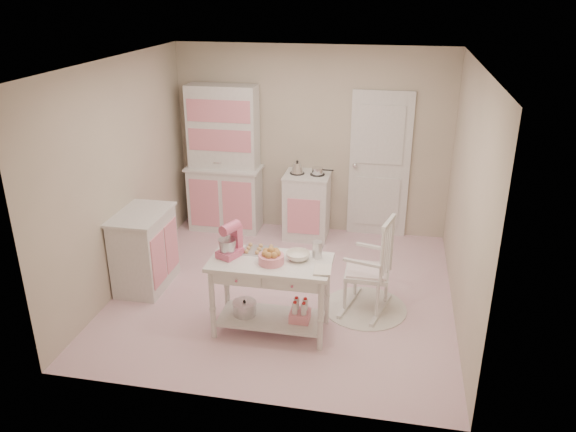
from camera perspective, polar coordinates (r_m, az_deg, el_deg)
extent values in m
plane|color=pink|center=(6.60, -0.33, -7.63)|extent=(3.80, 3.80, 0.00)
cube|color=white|center=(5.76, -0.39, 15.37)|extent=(3.80, 3.80, 0.04)
cube|color=beige|center=(7.85, 2.42, 7.59)|extent=(3.80, 0.04, 2.60)
cube|color=beige|center=(4.36, -5.34, -5.09)|extent=(3.80, 0.04, 2.60)
cube|color=beige|center=(6.68, -16.59, 3.99)|extent=(0.04, 3.80, 2.60)
cube|color=beige|center=(6.00, 17.74, 1.77)|extent=(0.04, 3.80, 2.60)
cube|color=white|center=(7.82, 9.28, 5.11)|extent=(0.82, 0.05, 2.04)
cube|color=white|center=(7.96, -6.55, 5.73)|extent=(1.06, 0.50, 2.08)
cube|color=white|center=(7.84, 1.93, 1.11)|extent=(0.62, 0.57, 0.92)
cube|color=white|center=(6.73, -14.37, -3.34)|extent=(0.54, 0.84, 0.92)
cylinder|color=white|center=(6.33, 7.81, -9.22)|extent=(0.92, 0.92, 0.01)
cube|color=white|center=(6.07, 8.08, -4.84)|extent=(0.64, 0.82, 1.10)
cube|color=white|center=(5.72, -1.75, -8.13)|extent=(1.20, 0.60, 0.80)
cube|color=#D95B80|center=(5.57, -5.99, -2.50)|extent=(0.30, 0.34, 0.34)
cube|color=silver|center=(5.71, -2.87, -3.54)|extent=(0.34, 0.24, 0.02)
cylinder|color=pink|center=(5.46, -1.71, -4.39)|extent=(0.25, 0.25, 0.09)
imported|color=white|center=(5.54, 1.01, -4.08)|extent=(0.24, 0.24, 0.07)
cylinder|color=silver|center=(5.56, 2.99, -3.43)|extent=(0.10, 0.10, 0.17)
imported|color=white|center=(5.35, 2.65, -5.45)|extent=(0.18, 0.23, 0.02)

